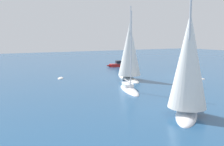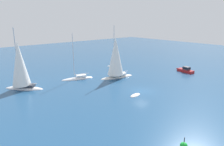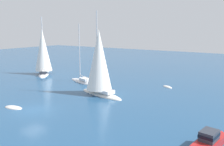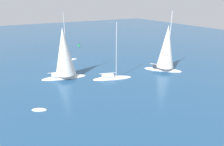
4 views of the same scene
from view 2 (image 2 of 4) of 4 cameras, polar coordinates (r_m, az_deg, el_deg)
ground_plane at (r=38.15m, az=8.25°, el=-4.98°), size 160.00×160.00×0.00m
sloop at (r=41.38m, az=-24.23°, el=1.53°), size 6.42×6.64×11.87m
launch at (r=53.96m, az=19.74°, el=0.83°), size 2.01×5.23×1.41m
sloop_1 at (r=45.61m, az=-9.49°, el=-1.49°), size 7.18×3.67×10.37m
sloop_2 at (r=45.11m, az=1.07°, el=3.98°), size 8.14×4.27×11.99m
tender at (r=35.89m, az=6.49°, el=-6.23°), size 2.62×1.48×0.45m
rib at (r=57.04m, az=-0.34°, el=1.91°), size 2.13×1.71×0.43m
channel_buoy at (r=23.99m, az=19.38°, el=-18.60°), size 0.79×0.79×1.39m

